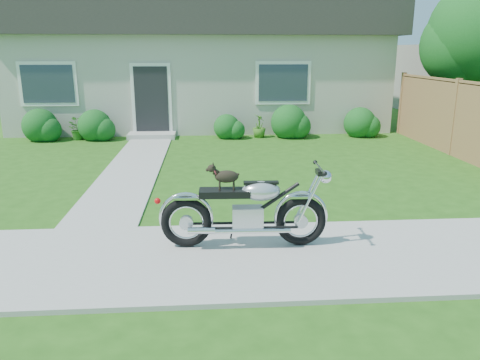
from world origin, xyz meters
name	(u,v)px	position (x,y,z in m)	size (l,w,h in m)	color
ground	(197,259)	(0.00, 0.00, 0.00)	(80.00, 80.00, 0.00)	#235114
sidewalk	(197,258)	(0.00, 0.00, 0.02)	(24.00, 2.20, 0.04)	#9E9B93
walkway	(135,166)	(-1.50, 5.00, 0.01)	(1.20, 8.00, 0.03)	#9E9B93
house	(201,62)	(0.00, 11.99, 2.16)	(12.60, 7.03, 4.50)	beige
fence	(455,118)	(6.30, 5.75, 0.94)	(0.12, 6.62, 1.90)	#9D6846
shrub_row	(204,124)	(0.06, 8.50, 0.42)	(10.51, 1.08, 1.08)	#154F1A
potted_plant_left	(76,129)	(-3.69, 8.55, 0.32)	(0.58, 0.50, 0.64)	#226019
potted_plant_right	(259,126)	(1.74, 8.55, 0.35)	(0.39, 0.39, 0.70)	#39701F
motorcycle_with_dog	(248,210)	(0.66, 0.30, 0.54)	(2.22, 0.60, 1.11)	black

